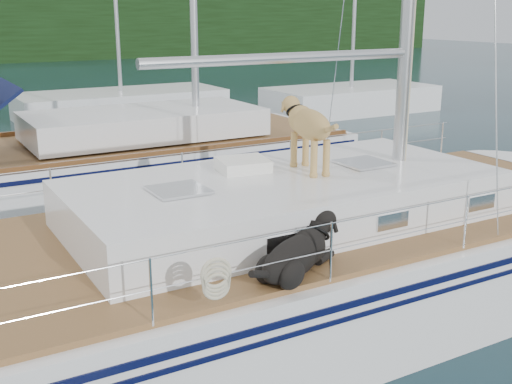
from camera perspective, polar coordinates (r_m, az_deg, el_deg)
ground at (r=8.03m, az=-2.44°, el=-11.89°), size 120.00×120.00×0.00m
main_sailboat at (r=7.77m, az=-1.84°, el=-7.33°), size 12.00×3.92×14.01m
neighbor_sailboat at (r=13.55m, az=-14.07°, el=2.12°), size 11.00×3.50×13.30m
bg_boat_center at (r=23.69m, az=-11.87°, el=7.58°), size 7.20×3.00×11.65m
bg_boat_east at (r=24.83m, az=8.43°, el=8.12°), size 6.40×3.00×11.65m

